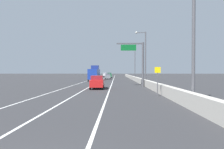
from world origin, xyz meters
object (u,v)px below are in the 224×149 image
car_green_2 (109,75)px  box_truck (94,74)px  lamp_post_right_near (190,24)px  car_gray_1 (108,76)px  car_white_3 (98,75)px  speed_advisory_sign (158,79)px  overhead_sign_gantry (139,59)px  car_silver_0 (105,75)px  lamp_post_right_second (144,54)px  car_red_4 (97,82)px  lamp_post_right_third (134,61)px

car_green_2 → box_truck: bearing=-97.8°
lamp_post_right_near → car_gray_1: 49.66m
car_white_3 → car_green_2: bearing=-72.6°
speed_advisory_sign → car_gray_1: speed_advisory_sign is taller
overhead_sign_gantry → car_silver_0: overhead_sign_gantry is taller
lamp_post_right_second → car_red_4: bearing=-130.4°
car_green_2 → lamp_post_right_near: bearing=-82.4°
lamp_post_right_third → car_green_2: size_ratio=2.23×
lamp_post_right_second → car_silver_0: size_ratio=2.38×
overhead_sign_gantry → speed_advisory_sign: 12.99m
overhead_sign_gantry → car_silver_0: (-9.50, 62.74, -3.74)m
lamp_post_right_second → car_red_4: lamp_post_right_second is taller
car_silver_0 → car_gray_1: (2.87, -32.11, -0.05)m
speed_advisory_sign → overhead_sign_gantry: bearing=92.0°
car_silver_0 → car_green_2: size_ratio=0.94×
lamp_post_right_third → car_green_2: (-8.55, 14.73, -4.95)m
speed_advisory_sign → car_white_3: bearing=100.0°
car_red_4 → car_white_3: bearing=95.3°
lamp_post_right_near → lamp_post_right_second: (0.11, 23.26, 0.00)m
car_silver_0 → speed_advisory_sign: bearing=-82.5°
lamp_post_right_near → car_green_2: 62.00m
lamp_post_right_near → box_truck: lamp_post_right_near is taller
lamp_post_right_second → lamp_post_right_third: bearing=89.4°
car_silver_0 → lamp_post_right_second: bearing=-79.0°
car_gray_1 → lamp_post_right_second: bearing=-71.8°
car_gray_1 → car_red_4: car_red_4 is taller
speed_advisory_sign → box_truck: size_ratio=0.34×
overhead_sign_gantry → lamp_post_right_near: lamp_post_right_near is taller
car_gray_1 → lamp_post_right_near: bearing=-80.4°
lamp_post_right_second → overhead_sign_gantry: bearing=-108.4°
box_truck → overhead_sign_gantry: bearing=-63.2°
car_red_4 → box_truck: (-3.25, 24.04, 0.98)m
lamp_post_right_second → car_gray_1: (-8.35, 25.45, -5.05)m
overhead_sign_gantry → car_gray_1: 31.57m
overhead_sign_gantry → car_silver_0: bearing=98.6°
lamp_post_right_third → car_gray_1: lamp_post_right_third is taller
lamp_post_right_second → car_silver_0: lamp_post_right_second is taller
lamp_post_right_second → lamp_post_right_third: same height
overhead_sign_gantry → lamp_post_right_second: lamp_post_right_second is taller
car_green_2 → car_red_4: bearing=-90.0°
car_silver_0 → car_white_3: car_white_3 is taller
overhead_sign_gantry → lamp_post_right_third: lamp_post_right_third is taller
car_silver_0 → car_green_2: 19.78m
box_truck → car_red_4: bearing=-82.3°
lamp_post_right_near → lamp_post_right_third: bearing=89.6°
speed_advisory_sign → car_red_4: (-7.04, 8.05, -0.79)m
car_gray_1 → car_red_4: bearing=-90.0°
speed_advisory_sign → car_gray_1: size_ratio=0.62×
speed_advisory_sign → box_truck: box_truck is taller
overhead_sign_gantry → car_red_4: 8.87m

